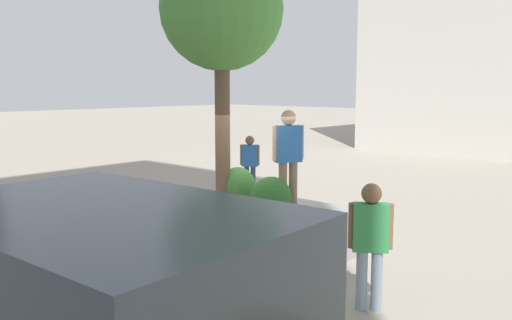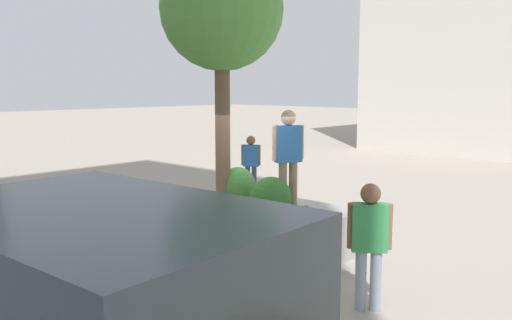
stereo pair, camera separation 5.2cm
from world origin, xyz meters
name	(u,v)px [view 1 (the left image)]	position (x,y,z in m)	size (l,w,h in m)	color
ground_plane	(234,247)	(0.00, 0.00, 0.00)	(120.00, 120.00, 0.00)	#9E9384
planter_ledge	(256,231)	(-0.51, -0.04, 0.41)	(3.07, 2.59, 0.81)	gray
plaza_tree	(222,11)	(0.21, 0.08, 4.37)	(2.24, 2.24, 4.72)	brown
boxwood_shrub	(271,197)	(-1.13, 0.26, 1.16)	(0.70, 0.70, 0.70)	#2D6628
hedge_clump	(237,185)	(0.12, -0.21, 1.15)	(0.69, 0.69, 0.69)	#3D7A33
skateboard	(288,209)	(-1.07, -0.27, 0.87)	(0.61, 0.79, 0.07)	#A51E1E
skateboarder	(288,152)	(-1.07, -0.27, 1.88)	(0.40, 0.53, 1.73)	#847056
passerby_with_bag	(370,238)	(-3.36, 0.84, 1.01)	(0.50, 0.44, 1.75)	#8C9EB7
pedestrian_crossing	(250,160)	(3.31, -4.03, 0.95)	(0.49, 0.39, 1.65)	navy
plaza_lowrise_south	(480,0)	(3.03, -20.29, 7.20)	(8.19, 8.97, 14.39)	beige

